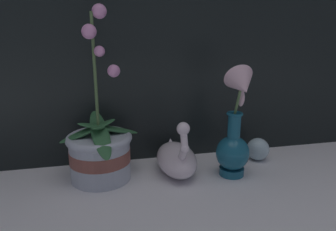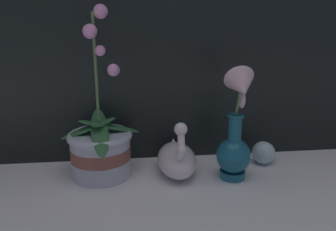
# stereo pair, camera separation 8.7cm
# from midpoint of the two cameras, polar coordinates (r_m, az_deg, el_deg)

# --- Properties ---
(ground_plane) EXTENTS (2.80, 2.80, 0.00)m
(ground_plane) POSITION_cam_midpoint_polar(r_m,az_deg,el_deg) (0.84, 6.51, -13.53)
(ground_plane) COLOR white
(orchid_potted_plant) EXTENTS (0.22, 0.24, 0.45)m
(orchid_potted_plant) POSITION_cam_midpoint_polar(r_m,az_deg,el_deg) (0.90, -8.95, -5.44)
(orchid_potted_plant) COLOR #B2BCCC
(orchid_potted_plant) RESTS_ON ground_plane
(swan_figurine) EXTENTS (0.11, 0.20, 0.17)m
(swan_figurine) POSITION_cam_midpoint_polar(r_m,az_deg,el_deg) (0.92, 4.25, -7.41)
(swan_figurine) COLOR white
(swan_figurine) RESTS_ON ground_plane
(blue_vase) EXTENTS (0.09, 0.12, 0.31)m
(blue_vase) POSITION_cam_midpoint_polar(r_m,az_deg,el_deg) (0.89, 14.47, -3.79)
(blue_vase) COLOR #195B75
(blue_vase) RESTS_ON ground_plane
(glass_sphere) EXTENTS (0.07, 0.07, 0.07)m
(glass_sphere) POSITION_cam_midpoint_polar(r_m,az_deg,el_deg) (1.04, 18.64, -6.22)
(glass_sphere) COLOR silver
(glass_sphere) RESTS_ON ground_plane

